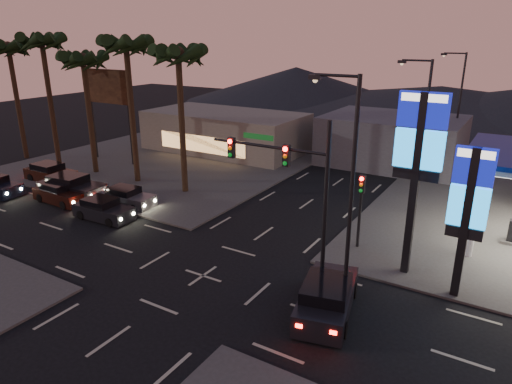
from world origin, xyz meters
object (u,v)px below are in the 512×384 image
Objects in this scene: pylon_sign_tall at (419,149)px; car_lane_a_front at (103,210)px; traffic_signal_mast at (291,177)px; car_lane_b_mid at (71,187)px; car_lane_b_rear at (50,173)px; suv_station at (327,298)px; car_lane_b_front at (126,198)px; pylon_sign_short at (469,201)px; car_lane_a_mid at (61,193)px.

car_lane_a_front is (-18.63, -2.88, -5.76)m from pylon_sign_tall.
traffic_signal_mast is 19.80m from car_lane_b_mid.
suv_station reaches higher than car_lane_b_rear.
pylon_sign_tall is 2.12× the size of car_lane_a_front.
car_lane_b_mid is at bearing -170.47° from car_lane_b_front.
traffic_signal_mast is (-7.24, -2.51, 0.57)m from pylon_sign_short.
pylon_sign_tall reaches higher than pylon_sign_short.
pylon_sign_tall reaches higher than car_lane_b_front.
traffic_signal_mast is 1.89× the size of car_lane_a_front.
suv_station is at bearing -15.90° from car_lane_b_front.
car_lane_a_mid is at bearing -28.67° from car_lane_b_rear.
car_lane_b_mid is (-5.27, 1.66, 0.15)m from car_lane_a_front.
car_lane_a_front is (-21.13, -1.88, -4.03)m from pylon_sign_short.
pylon_sign_short is at bearing 5.09° from car_lane_a_front.
traffic_signal_mast is 1.50× the size of car_lane_b_mid.
car_lane_b_front is at bearing -178.75° from pylon_sign_tall.
car_lane_a_front is at bearing -18.24° from car_lane_b_rear.
car_lane_b_front is (-0.47, 2.47, -0.01)m from car_lane_a_front.
traffic_signal_mast is (-4.74, -3.51, -1.17)m from pylon_sign_tall.
pylon_sign_tall reaches higher than car_lane_b_mid.
suv_station is at bearing -32.80° from traffic_signal_mast.
pylon_sign_tall is at bearing 158.20° from pylon_sign_short.
traffic_signal_mast reaches higher than car_lane_b_rear.
car_lane_b_rear is (-23.97, 3.95, -4.53)m from traffic_signal_mast.
car_lane_b_rear is (-9.61, 0.86, 0.07)m from car_lane_b_front.
suv_station is (26.73, -5.73, 0.06)m from car_lane_b_rear.
car_lane_b_front is 9.65m from car_lane_b_rear.
car_lane_b_front is 0.81× the size of suv_station.
car_lane_b_mid reaches higher than car_lane_b_front.
traffic_signal_mast is 1.80× the size of car_lane_a_mid.
car_lane_a_front is at bearing 171.77° from suv_station.
car_lane_a_front is at bearing -79.26° from car_lane_b_front.
pylon_sign_short reaches higher than car_lane_b_mid.
pylon_sign_short is 1.65× the size of car_lane_a_front.
suv_station is (-1.98, -5.29, -5.64)m from pylon_sign_tall.
car_lane_a_mid is 0.86× the size of suv_station.
pylon_sign_tall is at bearing 36.52° from traffic_signal_mast.
traffic_signal_mast is at bearing -12.17° from car_lane_b_front.
car_lane_b_rear is at bearing 174.91° from car_lane_b_front.
pylon_sign_tall is 3.20m from pylon_sign_short.
car_lane_b_front is at bearing 164.10° from suv_station.
car_lane_b_mid is (-0.21, 1.08, 0.12)m from car_lane_a_mid.
car_lane_b_mid reaches higher than car_lane_b_rear.
car_lane_b_mid is at bearing 162.53° from car_lane_a_front.
traffic_signal_mast is 19.53m from car_lane_a_mid.
traffic_signal_mast is 24.72m from car_lane_b_rear.
pylon_sign_short is 1.58× the size of car_lane_a_mid.
traffic_signal_mast is at bearing -9.36° from car_lane_b_rear.
pylon_sign_tall is at bearing 5.56° from car_lane_a_mid.
pylon_sign_short is at bearing -2.64° from car_lane_b_rear.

